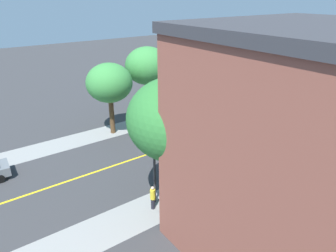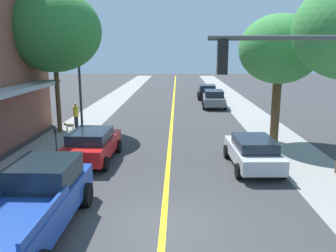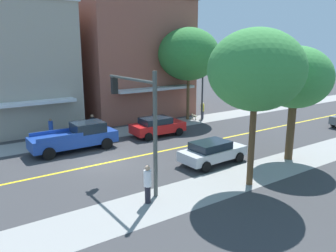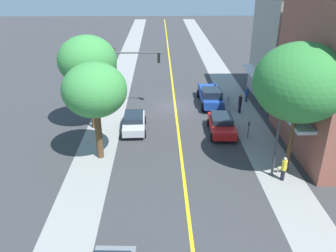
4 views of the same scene
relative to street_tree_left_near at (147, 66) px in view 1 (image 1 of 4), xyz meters
name	(u,v)px [view 1 (image 1 of 4)]	position (x,y,z in m)	size (l,w,h in m)	color
ground_plane	(225,128)	(-7.29, -4.76, -5.89)	(140.00, 140.00, 0.00)	#38383A
sidewalk_left	(277,152)	(-13.68, -4.76, -5.89)	(2.96, 126.00, 0.01)	gray
sidewalk_right	(186,111)	(-0.90, -4.76, -5.89)	(2.96, 126.00, 0.01)	gray
road_centerline_stripe	(225,128)	(-7.29, -4.76, -5.89)	(0.20, 126.00, 0.00)	yellow
corner_shop_building	(321,156)	(-21.46, 4.01, 0.02)	(12.95, 10.89, 11.81)	#935142
street_tree_left_near	(147,66)	(0.00, 0.00, 0.00)	(4.70, 4.70, 7.91)	brown
street_tree_right_corner	(176,119)	(-14.41, 7.21, 0.36)	(5.78, 5.78, 8.71)	brown
street_tree_left_far	(109,83)	(-1.37, 5.15, -0.74)	(4.40, 4.40, 7.05)	brown
fire_hydrant	(274,142)	(-12.76, -5.50, -5.50)	(0.44, 0.24, 0.79)	silver
parking_meter	(214,163)	(-12.92, 2.29, -4.99)	(0.12, 0.18, 1.37)	#4C4C51
traffic_light_mast	(199,83)	(-3.03, -4.76, -1.95)	(4.59, 0.32, 5.96)	#474C47
street_lamp	(154,143)	(-13.18, 7.96, -1.50)	(0.70, 0.36, 7.21)	#38383D
red_sedan_left_curb	(205,151)	(-10.88, 1.37, -5.09)	(2.22, 4.33, 1.50)	red
silver_sedan_right_curb	(162,122)	(-3.54, 0.59, -5.15)	(2.12, 4.30, 1.39)	#B7BABF
blue_pickup_truck	(256,130)	(-10.86, -5.25, -4.96)	(2.19, 5.82, 1.87)	#1E429E
pedestrian_blue_shirt	(296,144)	(-14.69, -5.89, -5.03)	(0.34, 0.34, 1.63)	#33384C
pedestrian_yellow_shirt	(153,197)	(-13.71, 8.48, -5.00)	(0.35, 0.35, 1.69)	black
pedestrian_white_shirt	(192,103)	(-1.20, -5.46, -4.93)	(0.35, 0.35, 1.81)	black
pedestrian_black_shirt	(263,146)	(-13.38, -3.06, -4.91)	(0.34, 0.34, 1.83)	black
small_dog	(166,201)	(-13.94, 7.62, -5.54)	(0.71, 0.28, 0.53)	#C6B28C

